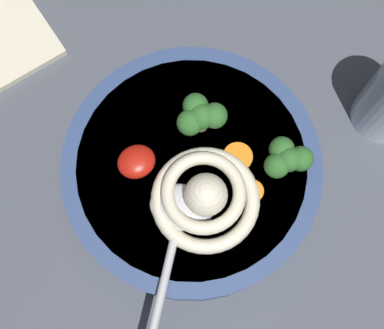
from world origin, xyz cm
name	(u,v)px	position (x,y,z in cm)	size (l,w,h in cm)	color
table_slab	(187,183)	(0.00, 0.00, 1.41)	(99.18, 99.18, 2.81)	#474C56
soup_bowl	(192,172)	(-0.51, 0.09, 5.53)	(25.53, 25.53, 5.26)	#334775
noodle_pile	(208,195)	(-0.29, 3.76, 9.48)	(11.27, 11.05, 4.53)	beige
soup_spoon	(178,221)	(3.20, 4.62, 8.87)	(13.53, 15.46, 1.60)	#B7B7BC
chili_sauce_dollop	(136,162)	(4.21, -2.32, 8.90)	(3.70, 3.33, 1.67)	#B2190F
broccoli_floret_beside_chili	(200,115)	(-3.07, -3.24, 10.49)	(4.89, 4.21, 3.86)	#7A9E60
broccoli_floret_right	(287,158)	(-8.29, 4.13, 10.38)	(4.65, 4.00, 3.68)	#7A9E60
carrot_slice_beside_noodles	(238,157)	(-4.70, 1.54, 8.47)	(2.86, 2.86, 0.79)	orange
carrot_slice_front	(252,192)	(-4.33, 5.15, 8.46)	(2.14, 2.14, 0.78)	orange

